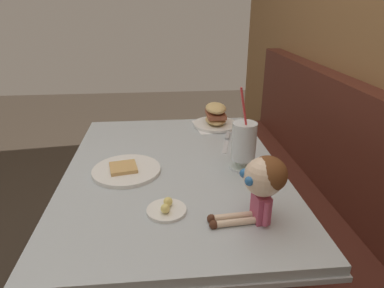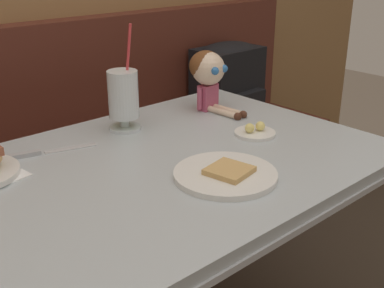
% 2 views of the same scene
% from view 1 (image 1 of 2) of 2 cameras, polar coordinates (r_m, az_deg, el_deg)
% --- Properties ---
extents(booth_bench, '(2.60, 0.48, 1.00)m').
position_cam_1_polar(booth_bench, '(1.65, 20.57, -15.70)').
color(booth_bench, '#512319').
rests_on(booth_bench, ground).
extents(diner_table, '(1.11, 0.81, 0.74)m').
position_cam_1_polar(diner_table, '(1.37, -2.92, -11.34)').
color(diner_table, '#B2BCC1').
rests_on(diner_table, ground).
extents(toast_plate, '(0.25, 0.25, 0.03)m').
position_cam_1_polar(toast_plate, '(1.26, -11.14, -4.36)').
color(toast_plate, white).
rests_on(toast_plate, diner_table).
extents(milkshake_glass, '(0.10, 0.10, 0.31)m').
position_cam_1_polar(milkshake_glass, '(1.24, 8.80, 0.02)').
color(milkshake_glass, silver).
rests_on(milkshake_glass, diner_table).
extents(sandwich_plate, '(0.23, 0.23, 0.12)m').
position_cam_1_polar(sandwich_plate, '(1.67, 4.03, 4.55)').
color(sandwich_plate, white).
rests_on(sandwich_plate, diner_table).
extents(butter_saucer, '(0.12, 0.12, 0.04)m').
position_cam_1_polar(butter_saucer, '(1.02, -4.35, -10.98)').
color(butter_saucer, white).
rests_on(butter_saucer, diner_table).
extents(butter_knife, '(0.23, 0.08, 0.01)m').
position_cam_1_polar(butter_knife, '(1.53, 5.98, 0.95)').
color(butter_knife, silver).
rests_on(butter_knife, diner_table).
extents(seated_doll, '(0.12, 0.22, 0.20)m').
position_cam_1_polar(seated_doll, '(0.94, 12.02, -6.08)').
color(seated_doll, '#B74C6B').
rests_on(seated_doll, diner_table).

